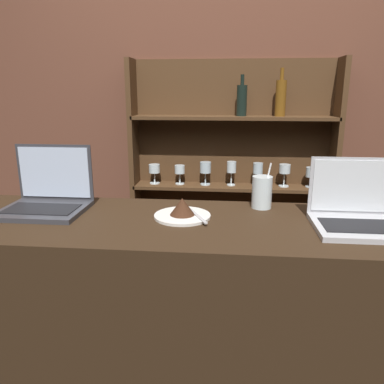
{
  "coord_description": "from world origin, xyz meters",
  "views": [
    {
      "loc": [
        0.03,
        -0.97,
        1.5
      ],
      "look_at": [
        -0.09,
        0.29,
        1.16
      ],
      "focal_mm": 35.0,
      "sensor_mm": 36.0,
      "label": 1
    }
  ],
  "objects_px": {
    "cake_plate": "(182,211)",
    "laptop_near": "(47,197)",
    "water_glass": "(262,192)",
    "laptop_far": "(358,213)"
  },
  "relations": [
    {
      "from": "cake_plate",
      "to": "laptop_near",
      "type": "bearing_deg",
      "value": 175.31
    },
    {
      "from": "laptop_near",
      "to": "water_glass",
      "type": "distance_m",
      "value": 0.83
    },
    {
      "from": "laptop_near",
      "to": "laptop_far",
      "type": "height_order",
      "value": "laptop_near"
    },
    {
      "from": "laptop_near",
      "to": "cake_plate",
      "type": "bearing_deg",
      "value": -4.69
    },
    {
      "from": "laptop_far",
      "to": "cake_plate",
      "type": "relative_size",
      "value": 1.47
    },
    {
      "from": "laptop_far",
      "to": "laptop_near",
      "type": "bearing_deg",
      "value": 176.09
    },
    {
      "from": "laptop_near",
      "to": "cake_plate",
      "type": "xyz_separation_m",
      "value": [
        0.53,
        -0.04,
        -0.03
      ]
    },
    {
      "from": "laptop_near",
      "to": "water_glass",
      "type": "height_order",
      "value": "laptop_near"
    },
    {
      "from": "laptop_far",
      "to": "water_glass",
      "type": "bearing_deg",
      "value": 149.53
    },
    {
      "from": "laptop_near",
      "to": "laptop_far",
      "type": "bearing_deg",
      "value": -3.91
    }
  ]
}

